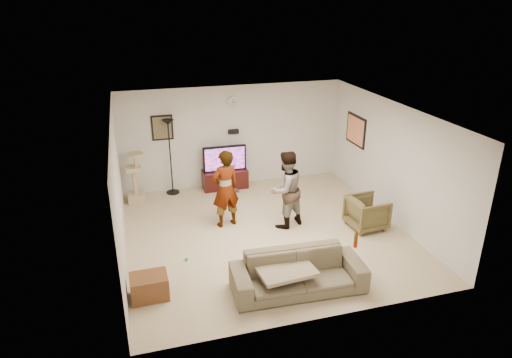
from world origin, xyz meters
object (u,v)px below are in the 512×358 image
object	(u,v)px
person_right	(286,190)
armchair	(367,213)
floor_lamp	(170,157)
sofa	(298,273)
side_table	(149,287)
tv	(225,158)
tv_stand	(225,179)
cat_tree	(134,177)
person_left	(225,189)
beer_bottle	(356,240)

from	to	relation	value
person_right	armchair	distance (m)	1.75
floor_lamp	sofa	size ratio (longest dim) A/B	0.84
side_table	floor_lamp	bearing A→B (deg)	78.53
tv	armchair	distance (m)	3.72
tv_stand	armchair	world-z (taller)	armchair
sofa	cat_tree	bearing A→B (deg)	122.19
person_left	side_table	world-z (taller)	person_left
floor_lamp	sofa	xyz separation A→B (m)	(1.52, -4.51, -0.60)
tv	beer_bottle	size ratio (longest dim) A/B	4.26
sofa	beer_bottle	distance (m)	1.09
tv_stand	side_table	size ratio (longest dim) A/B	1.89
beer_bottle	person_left	bearing A→B (deg)	122.79
person_left	sofa	distance (m)	2.66
tv	beer_bottle	distance (m)	4.63
tv_stand	armchair	bearing A→B (deg)	-50.43
cat_tree	armchair	bearing A→B (deg)	-30.32
person_left	floor_lamp	bearing A→B (deg)	-79.29
floor_lamp	armchair	xyz separation A→B (m)	(3.65, -2.90, -0.58)
floor_lamp	beer_bottle	world-z (taller)	floor_lamp
floor_lamp	side_table	bearing A→B (deg)	-101.47
cat_tree	floor_lamp	bearing A→B (deg)	15.59
tv	armchair	world-z (taller)	tv
person_left	person_right	world-z (taller)	person_left
tv_stand	cat_tree	distance (m)	2.22
tv_stand	floor_lamp	world-z (taller)	floor_lamp
floor_lamp	side_table	world-z (taller)	floor_lamp
tv	cat_tree	distance (m)	2.19
cat_tree	tv	bearing A→B (deg)	5.26
tv	side_table	xyz separation A→B (m)	(-2.12, -4.01, -0.58)
tv_stand	beer_bottle	distance (m)	4.66
person_right	sofa	bearing A→B (deg)	54.64
person_left	tv_stand	bearing A→B (deg)	-115.31
person_right	beer_bottle	bearing A→B (deg)	80.48
cat_tree	sofa	size ratio (longest dim) A/B	0.56
person_left	beer_bottle	xyz separation A→B (m)	(1.63, -2.53, -0.07)
floor_lamp	side_table	distance (m)	4.20
tv	floor_lamp	xyz separation A→B (m)	(-1.30, 0.04, 0.14)
floor_lamp	person_left	distance (m)	2.18
tv_stand	armchair	size ratio (longest dim) A/B	1.50
side_table	sofa	bearing A→B (deg)	-11.04
floor_lamp	sofa	distance (m)	4.80
side_table	beer_bottle	bearing A→B (deg)	-7.81
beer_bottle	armchair	size ratio (longest dim) A/B	0.34
tv_stand	cat_tree	size ratio (longest dim) A/B	0.92
tv	armchair	bearing A→B (deg)	-50.43
sofa	armchair	size ratio (longest dim) A/B	2.94
tv_stand	person_right	distance (m)	2.50
tv	tv_stand	bearing A→B (deg)	0.00
person_left	armchair	size ratio (longest dim) A/B	2.24
tv	side_table	world-z (taller)	tv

